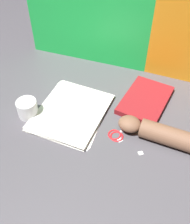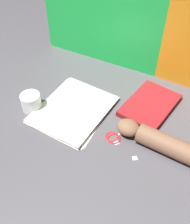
{
  "view_description": "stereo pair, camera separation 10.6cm",
  "coord_description": "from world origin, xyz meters",
  "px_view_note": "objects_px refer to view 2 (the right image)",
  "views": [
    {
      "loc": [
        0.25,
        -0.67,
        0.82
      ],
      "look_at": [
        0.0,
        0.03,
        0.06
      ],
      "focal_mm": 42.0,
      "sensor_mm": 36.0,
      "label": 1
    },
    {
      "loc": [
        0.35,
        -0.63,
        0.82
      ],
      "look_at": [
        0.0,
        0.03,
        0.06
      ],
      "focal_mm": 42.0,
      "sensor_mm": 36.0,
      "label": 2
    }
  ],
  "objects_px": {
    "mug": "(31,102)",
    "scissors": "(117,135)",
    "paper_stack": "(73,109)",
    "hand_forearm": "(161,142)",
    "book_closed": "(150,105)"
  },
  "relations": [
    {
      "from": "mug",
      "to": "scissors",
      "type": "bearing_deg",
      "value": 4.67
    },
    {
      "from": "scissors",
      "to": "mug",
      "type": "xyz_separation_m",
      "value": [
        -0.39,
        -0.03,
        0.03
      ]
    },
    {
      "from": "paper_stack",
      "to": "hand_forearm",
      "type": "height_order",
      "value": "hand_forearm"
    },
    {
      "from": "book_closed",
      "to": "scissors",
      "type": "relative_size",
      "value": 2.0
    },
    {
      "from": "hand_forearm",
      "to": "paper_stack",
      "type": "bearing_deg",
      "value": 177.34
    },
    {
      "from": "book_closed",
      "to": "hand_forearm",
      "type": "distance_m",
      "value": 0.23
    },
    {
      "from": "paper_stack",
      "to": "scissors",
      "type": "distance_m",
      "value": 0.23
    },
    {
      "from": "hand_forearm",
      "to": "mug",
      "type": "distance_m",
      "value": 0.57
    },
    {
      "from": "paper_stack",
      "to": "book_closed",
      "type": "bearing_deg",
      "value": 31.58
    },
    {
      "from": "scissors",
      "to": "paper_stack",
      "type": "bearing_deg",
      "value": 169.93
    },
    {
      "from": "paper_stack",
      "to": "book_closed",
      "type": "distance_m",
      "value": 0.34
    },
    {
      "from": "book_closed",
      "to": "scissors",
      "type": "bearing_deg",
      "value": -105.53
    },
    {
      "from": "book_closed",
      "to": "mug",
      "type": "relative_size",
      "value": 3.46
    },
    {
      "from": "paper_stack",
      "to": "mug",
      "type": "height_order",
      "value": "mug"
    },
    {
      "from": "hand_forearm",
      "to": "book_closed",
      "type": "bearing_deg",
      "value": 119.22
    }
  ]
}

